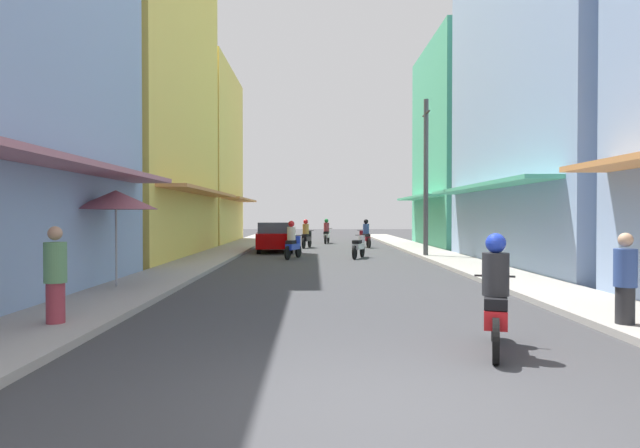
% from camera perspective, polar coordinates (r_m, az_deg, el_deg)
% --- Properties ---
extents(ground_plane, '(93.49, 93.49, 0.00)m').
position_cam_1_polar(ground_plane, '(22.26, 0.90, -3.71)').
color(ground_plane, '#38383A').
extents(sidewalk_left, '(1.96, 50.50, 0.12)m').
position_cam_1_polar(sidewalk_left, '(22.64, -11.44, -3.50)').
color(sidewalk_left, '#9E9991').
rests_on(sidewalk_left, ground).
extents(sidewalk_right, '(1.96, 50.50, 0.12)m').
position_cam_1_polar(sidewalk_right, '(22.90, 13.10, -3.45)').
color(sidewalk_right, '#9E9991').
rests_on(sidewalk_right, ground).
extents(building_left_mid, '(7.05, 12.18, 13.99)m').
position_cam_1_polar(building_left_mid, '(25.11, -20.23, 12.80)').
color(building_left_mid, '#EFD159').
rests_on(building_left_mid, ground).
extents(building_left_far, '(7.05, 9.86, 11.09)m').
position_cam_1_polar(building_left_far, '(35.78, -14.00, 6.91)').
color(building_left_far, '#EFD159').
rests_on(building_left_far, ground).
extents(building_right_mid, '(7.05, 11.91, 12.88)m').
position_cam_1_polar(building_right_mid, '(21.69, 25.80, 13.17)').
color(building_right_mid, '#8CA5CC').
rests_on(building_right_mid, ground).
extents(building_right_far, '(7.05, 9.10, 11.43)m').
position_cam_1_polar(building_right_far, '(32.12, 16.54, 7.89)').
color(building_right_far, '#4CB28C').
rests_on(building_right_far, ground).
extents(motorbike_red, '(0.74, 1.75, 1.58)m').
position_cam_1_polar(motorbike_red, '(7.53, 18.06, -7.55)').
color(motorbike_red, black).
rests_on(motorbike_red, ground).
extents(motorbike_blue, '(0.75, 1.74, 1.58)m').
position_cam_1_polar(motorbike_blue, '(22.29, -2.89, -1.89)').
color(motorbike_blue, black).
rests_on(motorbike_blue, ground).
extents(motorbike_black, '(0.67, 1.77, 1.58)m').
position_cam_1_polar(motorbike_black, '(29.53, -1.43, -1.19)').
color(motorbike_black, black).
rests_on(motorbike_black, ground).
extents(motorbike_white, '(0.59, 1.80, 1.58)m').
position_cam_1_polar(motorbike_white, '(34.18, 0.72, -0.90)').
color(motorbike_white, black).
rests_on(motorbike_white, ground).
extents(motorbike_maroon, '(0.66, 1.78, 1.58)m').
position_cam_1_polar(motorbike_maroon, '(30.00, 4.79, -1.16)').
color(motorbike_maroon, black).
rests_on(motorbike_maroon, ground).
extents(motorbike_silver, '(0.77, 1.73, 0.96)m').
position_cam_1_polar(motorbike_silver, '(22.62, 4.14, -2.36)').
color(motorbike_silver, black).
rests_on(motorbike_silver, ground).
extents(parked_car, '(2.09, 4.23, 1.45)m').
position_cam_1_polar(parked_car, '(26.48, -4.83, -1.36)').
color(parked_car, '#8C0000').
rests_on(parked_car, ground).
extents(pedestrian_foreground, '(0.34, 0.34, 1.54)m').
position_cam_1_polar(pedestrian_foreground, '(9.64, 29.60, -5.41)').
color(pedestrian_foreground, '#262628').
rests_on(pedestrian_foreground, ground).
extents(pedestrian_far, '(0.34, 0.34, 1.64)m').
position_cam_1_polar(pedestrian_far, '(9.42, -26.22, -5.20)').
color(pedestrian_far, '#99333F').
rests_on(pedestrian_far, ground).
extents(vendor_umbrella, '(1.94, 1.94, 2.40)m').
position_cam_1_polar(vendor_umbrella, '(13.59, -20.80, 2.40)').
color(vendor_umbrella, '#99999E').
rests_on(vendor_umbrella, ground).
extents(utility_pole, '(0.20, 1.20, 6.66)m').
position_cam_1_polar(utility_pole, '(23.08, 11.15, 4.91)').
color(utility_pole, '#4C4C4F').
rests_on(utility_pole, ground).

